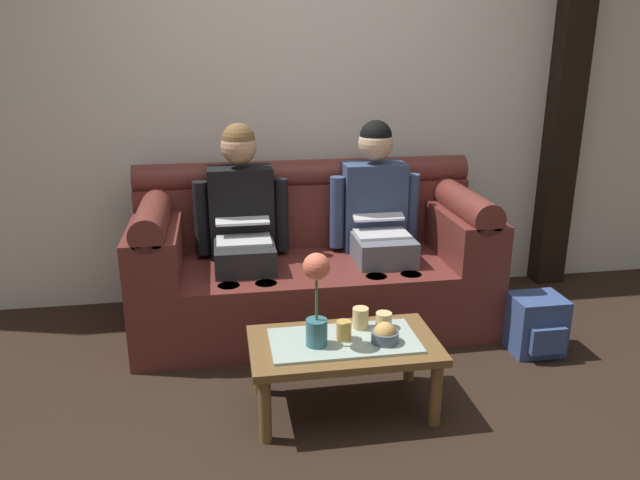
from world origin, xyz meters
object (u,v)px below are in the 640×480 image
flower_vase (317,294)px  cup_far_center (360,318)px  couch (311,263)px  backpack_right (536,325)px  cup_near_right (384,320)px  person_right (378,216)px  snack_bowl (385,335)px  person_left (242,222)px  coffee_table (344,351)px  cup_near_left (343,330)px

flower_vase → cup_far_center: flower_vase is taller
couch → backpack_right: 1.34m
couch → cup_near_right: bearing=-76.7°
person_right → couch: bearing=179.6°
snack_bowl → cup_near_right: 0.15m
cup_near_right → cup_far_center: (-0.11, 0.02, 0.01)m
person_left → backpack_right: size_ratio=3.76×
person_left → person_right: bearing=0.0°
backpack_right → snack_bowl: bearing=-156.5°
backpack_right → coffee_table: bearing=-162.1°
person_left → cup_near_right: size_ratio=15.85×
flower_vase → cup_far_center: size_ratio=4.32×
couch → cup_far_center: bearing=-83.4°
cup_near_left → backpack_right: cup_near_left is taller
flower_vase → snack_bowl: size_ratio=3.47×
cup_near_right → cup_far_center: bearing=171.7°
person_left → cup_near_right: 1.12m
cup_near_right → cup_far_center: size_ratio=0.76×
flower_vase → coffee_table: bearing=12.7°
flower_vase → cup_near_left: 0.24m
coffee_table → snack_bowl: size_ratio=6.89×
flower_vase → cup_near_right: size_ratio=5.67×
person_right → flower_vase: (-0.54, -1.02, -0.05)m
coffee_table → backpack_right: 1.24m
cup_near_left → flower_vase: bearing=-165.0°
coffee_table → snack_bowl: snack_bowl is taller
couch → cup_near_left: couch is taller
couch → cup_far_center: 0.89m
person_right → cup_near_right: bearing=-102.3°
cup_near_left → cup_far_center: cup_far_center is taller
snack_bowl → coffee_table: bearing=163.4°
coffee_table → backpack_right: bearing=17.9°
person_left → cup_near_right: (0.62, -0.90, -0.26)m
person_right → cup_near_left: 1.09m
couch → cup_far_center: size_ratio=20.57×
cup_near_right → person_right: bearing=77.7°
backpack_right → couch: bearing=152.4°
coffee_table → cup_far_center: (0.10, 0.11, 0.11)m
person_left → backpack_right: person_left is taller
person_left → backpack_right: bearing=-21.1°
couch → flower_vase: (-0.13, -1.02, 0.23)m
person_left → person_right: size_ratio=1.00×
person_right → coffee_table: 1.13m
couch → backpack_right: size_ratio=6.41×
person_right → backpack_right: (0.77, -0.61, -0.50)m
cup_near_left → backpack_right: bearing=17.6°
snack_bowl → cup_near_left: (-0.18, 0.06, 0.01)m
person_left → coffee_table: size_ratio=1.41×
flower_vase → snack_bowl: 0.38m
snack_bowl → backpack_right: (0.99, 0.43, -0.24)m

